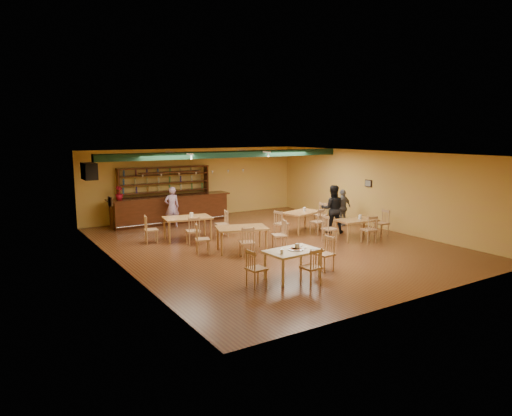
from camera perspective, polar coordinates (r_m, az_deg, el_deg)
floor at (r=15.39m, az=1.87°, el=-4.47°), size 12.00×12.00×0.00m
ceiling_beam at (r=17.36m, az=-3.28°, el=6.68°), size 10.00×0.30×0.25m
track_rail_left at (r=17.11m, az=-9.59°, el=6.76°), size 0.05×2.50×0.05m
track_rail_right at (r=18.58m, az=-0.37°, el=7.09°), size 0.05×2.50×0.05m
ac_unit at (r=17.02m, az=-19.98°, el=4.33°), size 0.34×0.70×0.48m
picture_left at (r=13.95m, az=-17.70°, el=0.76°), size 0.04×0.34×0.28m
picture_right at (r=18.65m, az=13.81°, el=3.01°), size 0.04×0.34×0.28m
bar_counter at (r=19.09m, az=-10.54°, el=-0.18°), size 5.06×0.85×1.13m
back_bar_hutch at (r=19.59m, az=-11.27°, el=1.74°), size 3.92×0.40×2.28m
poinsettia at (r=18.32m, az=-16.68°, el=1.81°), size 0.38×0.38×0.53m
dining_table_a at (r=16.06m, az=-8.50°, el=-2.52°), size 1.74×1.21×0.80m
dining_table_b at (r=17.35m, az=5.72°, el=-1.67°), size 1.66×1.23×0.74m
dining_table_c at (r=14.35m, az=-1.79°, el=-3.90°), size 1.76×1.36×0.77m
dining_table_d at (r=16.41m, az=12.37°, el=-2.57°), size 1.46×0.96×0.69m
near_table at (r=11.79m, az=4.56°, el=-6.98°), size 1.43×0.97×0.74m
pizza_tray at (r=11.74m, az=4.97°, el=-5.15°), size 0.41×0.41×0.01m
parmesan_shaker at (r=11.31m, az=3.23°, el=-5.45°), size 0.08×0.08×0.11m
napkin_stack at (r=12.04m, az=5.34°, el=-4.76°), size 0.25×0.23×0.03m
pizza_server at (r=11.87m, az=5.40°, el=-4.96°), size 0.32×0.24×0.00m
side_plate at (r=11.86m, az=7.25°, el=-5.05°), size 0.23×0.23×0.01m
patron_bar at (r=18.20m, az=-10.41°, el=0.12°), size 0.62×0.44×1.60m
patron_right_a at (r=17.16m, az=9.50°, el=-0.12°), size 1.09×1.05×1.78m
patron_right_b at (r=18.58m, az=10.75°, el=0.06°), size 0.89×0.44×1.46m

